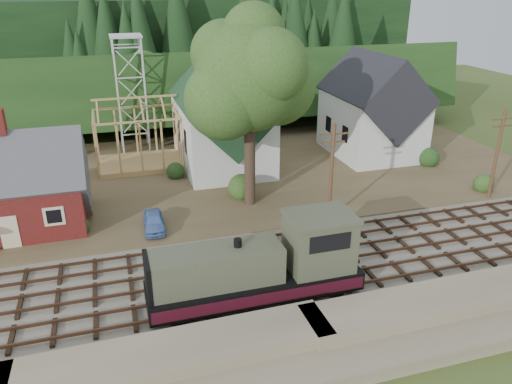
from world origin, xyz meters
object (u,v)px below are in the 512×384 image
object	(u,v)px
car_blue	(154,222)
car_red	(395,146)
locomotive	(263,268)
car_green	(4,232)

from	to	relation	value
car_blue	car_red	world-z (taller)	car_blue
locomotive	car_green	bearing A→B (deg)	142.74
locomotive	car_red	bearing A→B (deg)	44.50
car_green	car_red	xyz separation A→B (m)	(37.64, 9.52, 0.01)
car_green	car_red	distance (m)	38.83
car_blue	car_red	distance (m)	29.32
locomotive	car_green	world-z (taller)	locomotive
car_blue	car_red	xyz separation A→B (m)	(27.15, 11.08, -0.05)
car_red	car_blue	bearing A→B (deg)	144.55
car_green	locomotive	bearing A→B (deg)	-139.45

